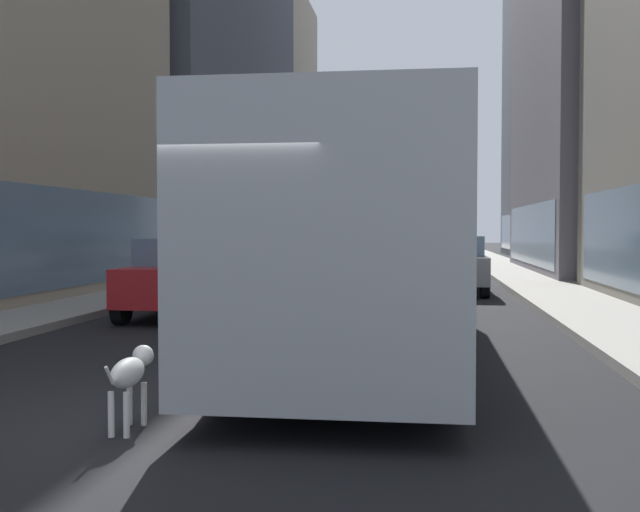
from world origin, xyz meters
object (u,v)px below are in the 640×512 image
car_blue_hatchback (367,246)px  car_red_coupe (191,276)px  car_grey_wagon (450,263)px  car_white_van (405,251)px  transit_bus (367,232)px  dalmatian_dog (131,373)px

car_blue_hatchback → car_red_coupe: same height
car_grey_wagon → car_white_van: same height
transit_bus → car_grey_wagon: size_ratio=2.47×
car_white_van → dalmatian_dog: size_ratio=4.14×
car_blue_hatchback → transit_bus: bearing=-85.8°
car_grey_wagon → car_red_coupe: size_ratio=1.02×
dalmatian_dog → car_blue_hatchback: bearing=91.0°
transit_bus → car_grey_wagon: bearing=81.3°
transit_bus → car_white_van: (0.00, 22.88, -0.96)m
car_white_van → car_red_coupe: size_ratio=0.87×
car_red_coupe → dalmatian_dog: bearing=-76.0°
car_blue_hatchback → car_grey_wagon: bearing=-79.6°
transit_bus → car_red_coupe: transit_bus is taller
car_grey_wagon → car_blue_hatchback: size_ratio=1.04×
car_grey_wagon → car_white_van: 12.51m
car_grey_wagon → car_blue_hatchback: (-4.00, 21.82, -0.00)m
transit_bus → car_blue_hatchback: (-2.40, 32.30, -0.95)m
transit_bus → car_grey_wagon: transit_bus is taller
car_grey_wagon → car_red_coupe: 8.67m
car_white_van → car_blue_hatchback: bearing=104.3°
transit_bus → dalmatian_dog: transit_bus is taller
car_red_coupe → car_blue_hatchback: bearing=86.8°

